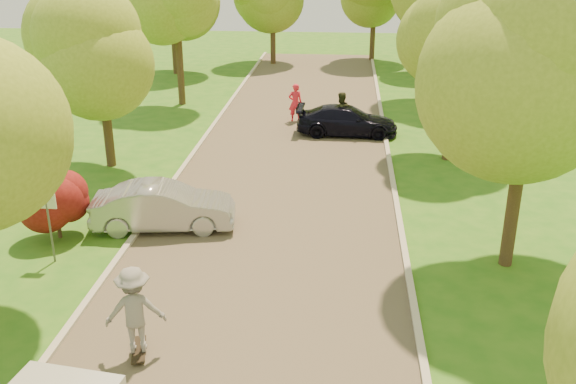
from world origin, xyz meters
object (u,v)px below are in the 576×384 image
(person_olive, at_px, (341,113))
(skateboarder, at_px, (135,310))
(street_sign, at_px, (47,210))
(longboard, at_px, (139,350))
(dark_sedan, at_px, (347,121))
(person_striped, at_px, (295,103))
(silver_sedan, at_px, (164,207))

(person_olive, bearing_deg, skateboarder, 42.88)
(street_sign, height_order, longboard, street_sign)
(skateboarder, distance_m, person_olive, 17.77)
(skateboarder, relative_size, person_olive, 1.04)
(street_sign, xyz_separation_m, dark_sedan, (8.10, 13.07, -0.90))
(skateboarder, height_order, person_striped, skateboarder)
(skateboarder, height_order, person_olive, skateboarder)
(street_sign, distance_m, longboard, 5.61)
(person_olive, bearing_deg, silver_sedan, 30.27)
(longboard, relative_size, skateboarder, 0.53)
(longboard, height_order, person_olive, person_olive)
(dark_sedan, height_order, skateboarder, skateboarder)
(street_sign, height_order, dark_sedan, street_sign)
(street_sign, xyz_separation_m, person_striped, (5.57, 15.14, -0.64))
(silver_sedan, bearing_deg, person_olive, -33.94)
(silver_sedan, xyz_separation_m, person_striped, (3.07, 12.69, 0.21))
(person_striped, xyz_separation_m, person_olive, (2.23, -1.84, 0.03))
(street_sign, distance_m, skateboarder, 5.43)
(dark_sedan, xyz_separation_m, longboard, (-4.43, -17.05, -0.55))
(street_sign, bearing_deg, dark_sedan, 58.22)
(street_sign, distance_m, dark_sedan, 15.41)
(silver_sedan, relative_size, longboard, 4.13)
(silver_sedan, distance_m, person_striped, 13.06)
(street_sign, xyz_separation_m, longboard, (3.67, -3.98, -1.45))
(street_sign, bearing_deg, person_olive, 59.62)
(street_sign, relative_size, person_olive, 1.14)
(dark_sedan, relative_size, person_olive, 2.40)
(dark_sedan, xyz_separation_m, person_olive, (-0.30, 0.23, 0.29))
(person_striped, bearing_deg, person_olive, 124.78)
(longboard, height_order, person_striped, person_striped)
(silver_sedan, relative_size, skateboarder, 2.20)
(dark_sedan, height_order, person_striped, person_striped)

